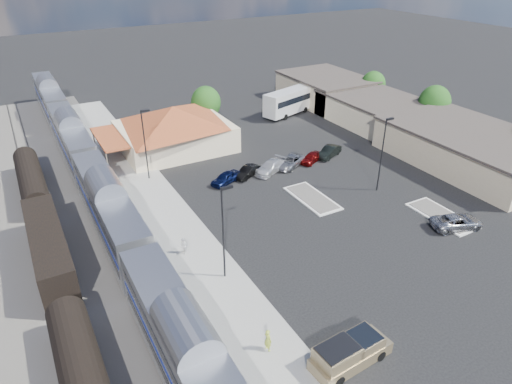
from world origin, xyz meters
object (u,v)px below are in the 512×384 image
suv (457,222)px  coach_bus (295,99)px  pickup_truck (351,352)px  station_depot (174,128)px

suv → coach_bus: bearing=9.1°
suv → coach_bus: (5.84, 39.44, 1.72)m
suv → pickup_truck: bearing=129.4°
coach_bus → station_depot: bearing=84.7°
station_depot → coach_bus: bearing=12.2°
pickup_truck → coach_bus: size_ratio=0.46×
station_depot → suv: 38.81m
coach_bus → pickup_truck: bearing=133.4°
pickup_truck → suv: 22.39m
suv → coach_bus: 39.91m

